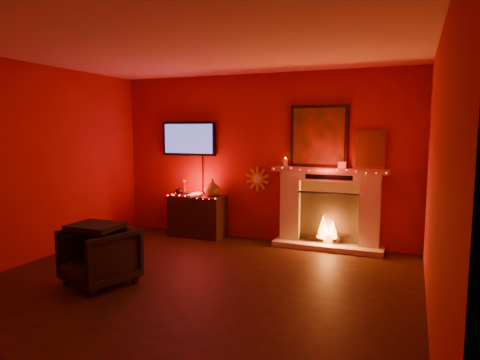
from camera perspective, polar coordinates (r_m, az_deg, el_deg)
The scene contains 6 objects.
room at distance 4.71m, azimuth -7.37°, elevation 1.15°, with size 5.00×5.00×5.00m.
fireplace at distance 6.66m, azimuth 11.75°, elevation -2.74°, with size 1.72×0.40×2.18m.
tv at distance 7.46m, azimuth -6.81°, elevation 5.48°, with size 1.00×0.07×1.24m.
sunburst_clock at distance 7.01m, azimuth 2.34°, elevation 0.14°, with size 0.40×0.03×0.40m.
console_table at distance 7.30m, azimuth -5.59°, elevation -4.44°, with size 0.92×0.55×0.99m.
armchair at distance 5.33m, azimuth -18.25°, elevation -9.62°, with size 0.72×0.74×0.67m, color black.
Camera 1 is at (2.31, -4.08, 1.80)m, focal length 32.00 mm.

